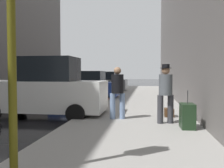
{
  "coord_description": "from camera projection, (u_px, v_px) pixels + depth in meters",
  "views": [
    {
      "loc": [
        6.43,
        -9.31,
        1.66
      ],
      "look_at": [
        4.25,
        6.25,
        0.97
      ],
      "focal_mm": 40.0,
      "sensor_mm": 36.0,
      "label": 1
    }
  ],
  "objects": [
    {
      "name": "sidewalk",
      "position": [
        135.0,
        115.0,
        9.34
      ],
      "size": [
        4.0,
        40.0,
        0.15
      ],
      "primitive_type": "cube",
      "color": "gray",
      "rests_on": "ground_plane"
    },
    {
      "name": "rolling_suitcase",
      "position": [
        187.0,
        116.0,
        6.8
      ],
      "size": [
        0.38,
        0.57,
        1.04
      ],
      "color": "black",
      "rests_on": "sidewalk"
    },
    {
      "name": "duffel_bag",
      "position": [
        169.0,
        112.0,
        8.68
      ],
      "size": [
        0.32,
        0.44,
        0.28
      ],
      "color": "#472D19",
      "rests_on": "sidewalk"
    },
    {
      "name": "parked_white_van",
      "position": [
        45.0,
        90.0,
        9.33
      ],
      "size": [
        4.6,
        2.06,
        2.25
      ],
      "color": "silver",
      "rests_on": "ground_plane"
    },
    {
      "name": "parked_gray_coupe",
      "position": [
        103.0,
        82.0,
        21.72
      ],
      "size": [
        4.25,
        2.15,
        1.79
      ],
      "color": "slate",
      "rests_on": "ground_plane"
    },
    {
      "name": "parked_blue_sedan",
      "position": [
        86.0,
        86.0,
        15.59
      ],
      "size": [
        4.27,
        2.19,
        1.79
      ],
      "color": "navy",
      "rests_on": "ground_plane"
    },
    {
      "name": "fire_hydrant",
      "position": [
        104.0,
        98.0,
        11.62
      ],
      "size": [
        0.42,
        0.22,
        0.7
      ],
      "color": "red",
      "rests_on": "sidewalk"
    },
    {
      "name": "pedestrian_in_jeans",
      "position": [
        117.0,
        90.0,
        8.2
      ],
      "size": [
        0.52,
        0.45,
        1.71
      ],
      "color": "#728CB2",
      "rests_on": "sidewalk"
    },
    {
      "name": "pedestrian_with_beanie",
      "position": [
        166.0,
        91.0,
        7.46
      ],
      "size": [
        0.53,
        0.5,
        1.78
      ],
      "color": "#333338",
      "rests_on": "sidewalk"
    }
  ]
}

